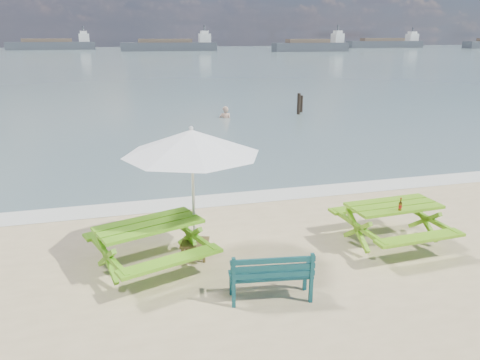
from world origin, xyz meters
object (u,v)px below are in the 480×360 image
object	(u,v)px
park_bench	(270,284)
beer_bottle	(400,206)
picnic_table_left	(150,247)
swimmer	(225,123)
picnic_table_right	(392,225)
patio_umbrella	(192,142)
side_table	(195,249)

from	to	relation	value
park_bench	beer_bottle	xyz separation A→B (m)	(2.84, 0.94, 0.68)
picnic_table_left	swimmer	distance (m)	15.77
picnic_table_right	patio_umbrella	size ratio (longest dim) A/B	0.66
park_bench	swimmer	world-z (taller)	park_bench
picnic_table_left	side_table	xyz separation A→B (m)	(0.82, 0.22, -0.24)
swimmer	picnic_table_left	bearing A→B (deg)	-108.21
picnic_table_left	park_bench	size ratio (longest dim) A/B	1.84
picnic_table_left	beer_bottle	size ratio (longest dim) A/B	10.12
patio_umbrella	picnic_table_left	bearing A→B (deg)	-165.20
picnic_table_left	park_bench	world-z (taller)	picnic_table_left
picnic_table_right	park_bench	bearing A→B (deg)	-156.70
swimmer	beer_bottle	bearing A→B (deg)	-91.36
side_table	patio_umbrella	xyz separation A→B (m)	(0.00, 0.00, 2.02)
picnic_table_right	beer_bottle	size ratio (longest dim) A/B	8.43
side_table	picnic_table_right	bearing A→B (deg)	-6.76
picnic_table_left	picnic_table_right	distance (m)	4.65
side_table	beer_bottle	bearing A→B (deg)	-11.69
picnic_table_left	side_table	distance (m)	0.88
beer_bottle	swimmer	bearing A→B (deg)	88.64
patio_umbrella	beer_bottle	distance (m)	4.02
park_bench	side_table	distance (m)	1.93
picnic_table_right	park_bench	world-z (taller)	picnic_table_right
picnic_table_left	side_table	world-z (taller)	picnic_table_left
patio_umbrella	beer_bottle	xyz separation A→B (m)	(3.74, -0.77, -1.27)
side_table	swimmer	size ratio (longest dim) A/B	0.37
patio_umbrella	swimmer	bearing A→B (deg)	74.46
patio_umbrella	beer_bottle	world-z (taller)	patio_umbrella
beer_bottle	swimmer	size ratio (longest dim) A/B	0.14
park_bench	swimmer	distance (m)	16.78
picnic_table_right	side_table	world-z (taller)	picnic_table_right
picnic_table_right	patio_umbrella	bearing A→B (deg)	173.24
picnic_table_left	patio_umbrella	distance (m)	1.97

